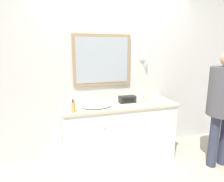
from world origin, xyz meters
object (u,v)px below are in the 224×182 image
(appliance_box, at_px, (127,99))
(sink_basin, at_px, (96,105))
(picture_frame, at_px, (146,99))
(person, at_px, (224,98))
(soap_bottle, at_px, (73,107))

(appliance_box, bearing_deg, sink_basin, -174.43)
(picture_frame, height_order, person, person)
(soap_bottle, relative_size, person, 0.11)
(appliance_box, xyz_separation_m, person, (1.17, -0.64, 0.09))
(appliance_box, distance_m, picture_frame, 0.29)
(sink_basin, xyz_separation_m, appliance_box, (0.50, 0.05, 0.03))
(sink_basin, height_order, appliance_box, sink_basin)
(sink_basin, height_order, soap_bottle, sink_basin)
(sink_basin, relative_size, appliance_box, 1.78)
(sink_basin, height_order, person, person)
(sink_basin, distance_m, picture_frame, 0.78)
(appliance_box, height_order, picture_frame, picture_frame)
(sink_basin, bearing_deg, person, -19.54)
(sink_basin, bearing_deg, soap_bottle, -150.67)
(picture_frame, relative_size, person, 0.07)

